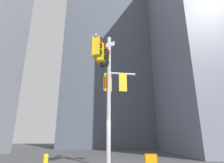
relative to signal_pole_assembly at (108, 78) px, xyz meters
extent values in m
cube|color=slate|center=(15.05, 12.26, 10.88)|extent=(16.78, 16.78, 31.51)
cube|color=#4C5460|center=(-0.96, 27.80, 21.89)|extent=(16.42, 16.42, 53.53)
cylinder|color=#B2B2B5|center=(0.04, 0.49, -0.96)|extent=(0.24, 0.24, 7.84)
cylinder|color=#B2B2B5|center=(-0.24, -0.72, 1.76)|extent=(0.69, 2.44, 0.13)
cylinder|color=#B2B2B5|center=(0.86, 0.64, 0.50)|extent=(1.67, 0.43, 0.13)
cube|color=black|center=(-0.34, -0.31, 1.16)|extent=(0.14, 0.47, 1.14)
cube|color=black|center=(-0.16, -0.35, 1.16)|extent=(0.41, 0.41, 1.00)
cylinder|color=red|center=(0.04, -0.40, 1.51)|extent=(0.10, 0.21, 0.20)
cube|color=black|center=(0.04, -0.40, 1.63)|extent=(0.12, 0.23, 0.02)
cylinder|color=#3C2C06|center=(0.04, -0.40, 1.16)|extent=(0.10, 0.21, 0.20)
cube|color=black|center=(0.04, -0.40, 1.28)|extent=(0.12, 0.23, 0.02)
cylinder|color=#06311C|center=(0.04, -0.40, 0.81)|extent=(0.10, 0.21, 0.20)
cube|color=black|center=(0.04, -0.40, 0.93)|extent=(0.12, 0.23, 0.02)
cube|color=yellow|center=(-0.50, -0.97, 1.16)|extent=(0.14, 0.47, 1.14)
cube|color=yellow|center=(-0.31, -1.02, 1.16)|extent=(0.41, 0.41, 1.00)
cylinder|color=red|center=(-0.12, -1.06, 1.51)|extent=(0.10, 0.21, 0.20)
cube|color=black|center=(-0.11, -1.06, 1.63)|extent=(0.12, 0.23, 0.02)
cylinder|color=#3C2C06|center=(-0.12, -1.06, 1.16)|extent=(0.10, 0.21, 0.20)
cube|color=black|center=(-0.11, -1.06, 1.28)|extent=(0.12, 0.23, 0.02)
cylinder|color=#06311C|center=(-0.12, -1.06, 0.81)|extent=(0.10, 0.21, 0.20)
cube|color=black|center=(-0.11, -1.06, 0.93)|extent=(0.12, 0.23, 0.02)
cube|color=gold|center=(-0.65, -1.64, 1.16)|extent=(0.14, 0.47, 1.14)
cube|color=gold|center=(-0.47, -1.68, 1.16)|extent=(0.41, 0.41, 1.00)
cylinder|color=red|center=(-0.27, -1.73, 1.51)|extent=(0.10, 0.21, 0.20)
cube|color=black|center=(-0.27, -1.73, 1.63)|extent=(0.12, 0.23, 0.02)
cylinder|color=#3C2C06|center=(-0.27, -1.73, 1.16)|extent=(0.10, 0.21, 0.20)
cube|color=black|center=(-0.27, -1.73, 1.28)|extent=(0.12, 0.23, 0.02)
cylinder|color=#06311C|center=(-0.27, -1.73, 0.81)|extent=(0.10, 0.21, 0.20)
cube|color=black|center=(-0.27, -1.73, 0.93)|extent=(0.12, 0.23, 0.02)
cube|color=gold|center=(0.89, 0.45, -0.10)|extent=(0.48, 0.11, 1.14)
cube|color=gold|center=(0.86, 0.64, -0.10)|extent=(0.39, 0.39, 1.00)
cylinder|color=red|center=(0.82, 0.83, 0.25)|extent=(0.21, 0.09, 0.20)
cube|color=black|center=(0.82, 0.84, 0.37)|extent=(0.23, 0.11, 0.02)
cylinder|color=#3C2C06|center=(0.82, 0.83, -0.10)|extent=(0.21, 0.09, 0.20)
cube|color=black|center=(0.82, 0.84, 0.02)|extent=(0.23, 0.11, 0.02)
cylinder|color=#06311C|center=(0.82, 0.83, -0.45)|extent=(0.21, 0.09, 0.20)
cube|color=black|center=(0.82, 0.84, -0.33)|extent=(0.23, 0.11, 0.02)
cube|color=yellow|center=(-0.02, 0.61, -0.04)|extent=(0.45, 0.23, 1.14)
cube|color=yellow|center=(-0.10, 0.78, -0.04)|extent=(0.45, 0.45, 1.00)
cylinder|color=#360605|center=(-0.19, 0.96, 0.31)|extent=(0.21, 0.14, 0.20)
cube|color=black|center=(-0.19, 0.96, 0.43)|extent=(0.23, 0.16, 0.02)
cylinder|color=yellow|center=(-0.19, 0.96, -0.04)|extent=(0.21, 0.14, 0.20)
cube|color=black|center=(-0.19, 0.96, 0.08)|extent=(0.23, 0.16, 0.02)
cylinder|color=#06311C|center=(-0.19, 0.96, -0.39)|extent=(0.21, 0.14, 0.20)
cube|color=black|center=(-0.19, 0.96, -0.27)|extent=(0.23, 0.16, 0.02)
cube|color=white|center=(-0.12, 0.18, 2.24)|extent=(1.05, 0.53, 0.28)
cube|color=#19479E|center=(-0.12, 0.18, 2.24)|extent=(1.01, 0.51, 0.24)
cube|color=red|center=(-0.18, 0.46, -0.08)|extent=(0.11, 0.64, 0.80)
cube|color=white|center=(-0.18, 0.46, -0.08)|extent=(0.10, 0.59, 0.76)
sphere|color=yellow|center=(-2.74, -1.27, -4.15)|extent=(0.23, 0.23, 0.23)
cube|color=black|center=(2.02, -2.52, -4.23)|extent=(0.01, 0.29, 0.33)
camera|label=1|loc=(0.52, -10.26, -3.41)|focal=29.76mm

